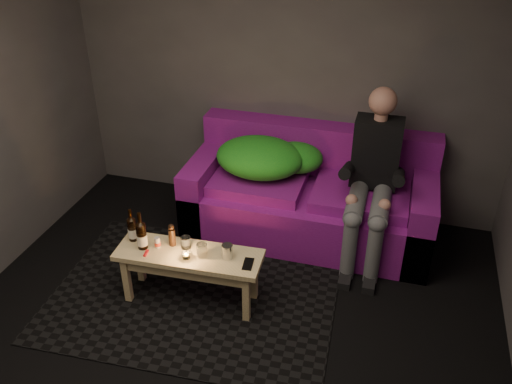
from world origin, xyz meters
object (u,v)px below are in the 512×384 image
beer_bottle_a (132,229)px  sofa (310,198)px  steel_cup (227,251)px  person (373,176)px  coffee_table (189,261)px  beer_bottle_b (142,235)px

beer_bottle_a → sofa: bearing=45.0°
steel_cup → sofa: bearing=71.5°
sofa → beer_bottle_a: (-1.16, -1.16, 0.22)m
person → beer_bottle_a: 1.97m
beer_bottle_a → steel_cup: bearing=-1.0°
steel_cup → beer_bottle_a: bearing=179.0°
sofa → beer_bottle_a: 1.65m
person → coffee_table: 1.64m
person → beer_bottle_b: 1.91m
coffee_table → person: bearing=39.9°
sofa → person: person is taller
sofa → steel_cup: size_ratio=19.17×
person → beer_bottle_a: (-1.69, -0.98, -0.20)m
beer_bottle_b → steel_cup: (0.65, 0.06, -0.06)m
sofa → beer_bottle_b: 1.63m
beer_bottle_a → beer_bottle_b: (0.12, -0.07, 0.01)m
coffee_table → steel_cup: (0.30, 0.03, 0.14)m
sofa → person: 0.70m
person → coffee_table: bearing=-140.1°
person → steel_cup: (-0.93, -1.00, -0.24)m
person → steel_cup: 1.38m
coffee_table → beer_bottle_a: (-0.47, 0.04, 0.18)m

